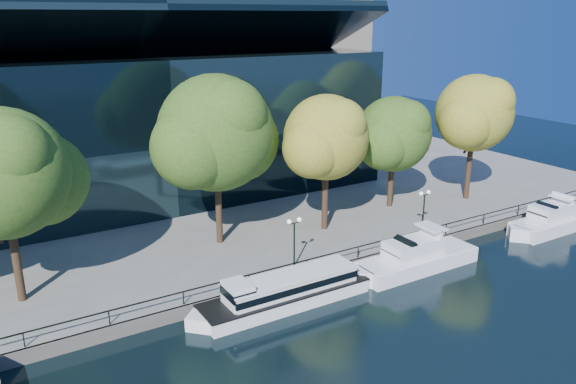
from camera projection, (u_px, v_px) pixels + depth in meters
ground at (330, 300)px, 40.93m from camera, size 160.00×160.00×0.00m
promenade at (163, 177)px, 70.46m from camera, size 90.00×67.08×1.00m
railing at (307, 260)px, 43.00m from camera, size 88.20×0.08×0.99m
convention_building at (137, 122)px, 62.33m from camera, size 50.00×24.57×21.43m
tour_boat at (282, 291)px, 39.88m from camera, size 14.01×3.12×2.66m
cruiser_near at (413, 258)px, 45.50m from camera, size 12.06×3.11×3.49m
cruiser_far at (550, 220)px, 53.71m from camera, size 10.74×2.98×3.51m
tree_1 at (6, 176)px, 36.31m from camera, size 10.79×8.85×13.44m
tree_2 at (218, 135)px, 46.14m from camera, size 12.08×9.91×14.48m
tree_3 at (328, 139)px, 49.54m from camera, size 9.51×7.79×12.40m
tree_4 at (395, 136)px, 56.06m from camera, size 9.44×7.74×11.33m
tree_5 at (476, 115)px, 58.03m from camera, size 9.95×8.16×13.22m
lamp_1 at (294, 231)px, 43.24m from camera, size 1.26×0.36×4.03m
lamp_2 at (424, 202)px, 49.97m from camera, size 1.26×0.36×4.03m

